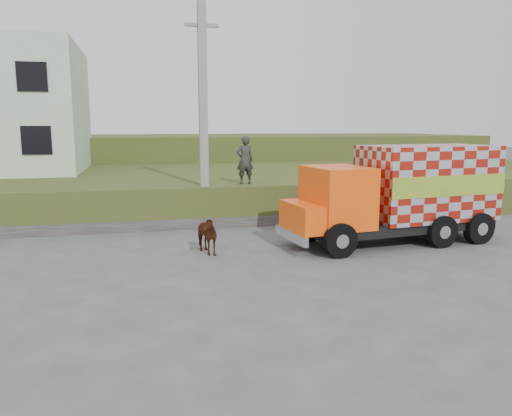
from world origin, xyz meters
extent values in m
plane|color=#474749|center=(0.00, 0.00, 0.00)|extent=(120.00, 120.00, 0.00)
cube|color=#344F1A|center=(0.00, 10.00, 0.75)|extent=(40.00, 12.00, 1.50)
cube|color=#344F1A|center=(0.00, 22.00, 1.50)|extent=(40.00, 12.00, 3.00)
cube|color=#595651|center=(-2.00, 4.20, 0.20)|extent=(16.00, 0.50, 0.40)
cube|color=gray|center=(-1.00, 4.60, 4.00)|extent=(0.30, 0.30, 8.00)
cube|color=gray|center=(-1.00, 4.60, 7.20)|extent=(1.20, 0.12, 0.12)
cube|color=black|center=(4.64, 0.55, 0.59)|extent=(6.37, 2.71, 0.32)
cube|color=#FF4E0D|center=(2.48, 0.29, 1.59)|extent=(1.87, 2.27, 1.82)
cube|color=#FF4E0D|center=(1.44, 0.17, 1.04)|extent=(1.12, 2.00, 0.82)
cube|color=silver|center=(5.73, 0.68, 1.91)|extent=(4.40, 2.65, 2.36)
cube|color=yellow|center=(5.86, -0.42, 1.91)|extent=(4.15, 0.52, 0.64)
cube|color=yellow|center=(5.60, 1.78, 1.91)|extent=(4.15, 0.52, 0.64)
cube|color=silver|center=(0.99, 0.12, 0.50)|extent=(0.38, 2.09, 0.27)
cylinder|color=black|center=(2.15, -0.80, 0.50)|extent=(1.03, 0.43, 1.00)
cylinder|color=black|center=(1.91, 1.28, 0.50)|extent=(1.03, 0.43, 1.00)
cylinder|color=black|center=(5.67, -0.38, 0.50)|extent=(1.03, 0.43, 1.00)
cylinder|color=black|center=(5.42, 1.69, 0.50)|extent=(1.03, 0.43, 1.00)
cylinder|color=black|center=(7.11, -0.21, 0.50)|extent=(1.03, 0.43, 1.00)
cylinder|color=black|center=(6.87, 1.86, 0.50)|extent=(1.03, 0.43, 1.00)
imported|color=#331D0C|center=(-1.55, 0.55, 0.57)|extent=(0.98, 1.46, 1.14)
imported|color=#292624|center=(0.60, 4.90, 2.42)|extent=(0.71, 0.51, 1.83)
camera|label=1|loc=(-3.30, -13.70, 3.74)|focal=35.00mm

